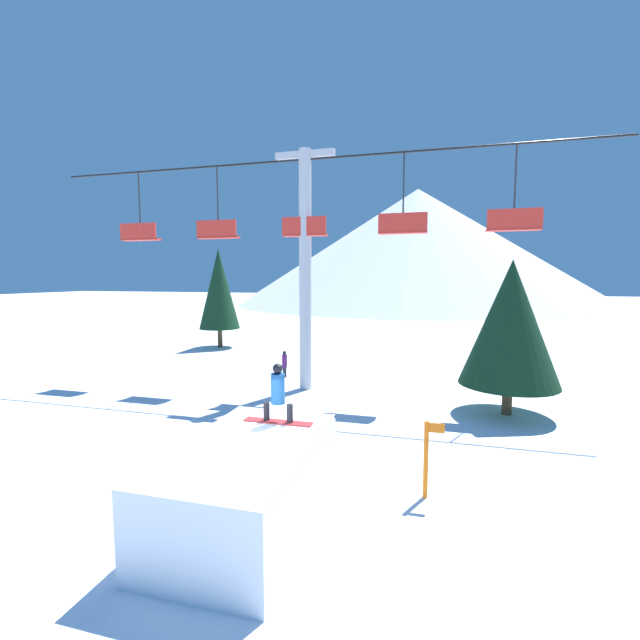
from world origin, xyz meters
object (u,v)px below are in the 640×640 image
snow_ramp (248,484)px  snowboarder (278,394)px  trail_marker (427,457)px  pine_tree_near (510,323)px  distant_skier (285,363)px

snow_ramp → snowboarder: 1.86m
trail_marker → pine_tree_near: bearing=68.6°
snow_ramp → snowboarder: size_ratio=2.79×
snowboarder → distant_skier: snowboarder is taller
snowboarder → trail_marker: 3.35m
snowboarder → pine_tree_near: bearing=51.4°
snow_ramp → trail_marker: bearing=30.2°
pine_tree_near → trail_marker: bearing=-111.4°
pine_tree_near → trail_marker: 7.15m
trail_marker → distant_skier: (-6.54, 9.40, -0.21)m
pine_tree_near → trail_marker: size_ratio=3.17×
snowboarder → pine_tree_near: 8.92m
snow_ramp → distant_skier: 11.74m
snowboarder → trail_marker: (3.04, 0.61, -1.27)m
snow_ramp → pine_tree_near: (5.66, 8.18, 2.32)m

